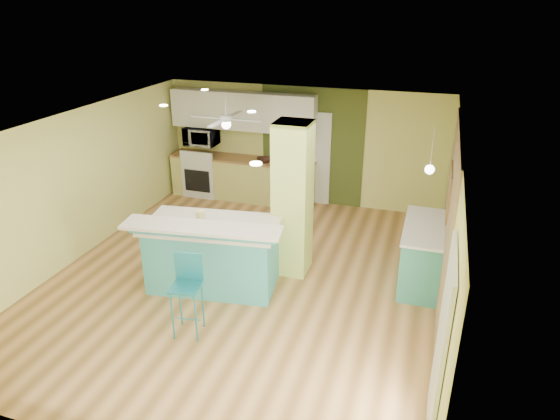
% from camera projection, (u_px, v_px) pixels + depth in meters
% --- Properties ---
extents(floor, '(6.00, 7.00, 0.01)m').
position_uv_depth(floor, '(245.00, 278.00, 8.09)').
color(floor, olive).
rests_on(floor, ground).
extents(ceiling, '(6.00, 7.00, 0.01)m').
position_uv_depth(ceiling, '(240.00, 126.00, 7.09)').
color(ceiling, white).
rests_on(ceiling, wall_back).
extents(wall_back, '(6.00, 0.01, 2.50)m').
position_uv_depth(wall_back, '(303.00, 146.00, 10.65)').
color(wall_back, '#DADA75').
rests_on(wall_back, floor).
extents(wall_front, '(6.00, 0.01, 2.50)m').
position_uv_depth(wall_front, '(99.00, 350.00, 4.52)').
color(wall_front, '#DADA75').
rests_on(wall_front, floor).
extents(wall_left, '(0.01, 7.00, 2.50)m').
position_uv_depth(wall_left, '(77.00, 186.00, 8.43)').
color(wall_left, '#DADA75').
rests_on(wall_left, floor).
extents(wall_right, '(0.01, 7.00, 2.50)m').
position_uv_depth(wall_right, '(449.00, 233.00, 6.75)').
color(wall_right, '#DADA75').
rests_on(wall_right, floor).
extents(wood_panel, '(0.02, 3.40, 2.50)m').
position_uv_depth(wood_panel, '(448.00, 216.00, 7.27)').
color(wood_panel, '#806649').
rests_on(wood_panel, floor).
extents(olive_accent, '(2.20, 0.02, 2.50)m').
position_uv_depth(olive_accent, '(312.00, 147.00, 10.58)').
color(olive_accent, '#445020').
rests_on(olive_accent, floor).
extents(interior_door, '(0.82, 0.05, 2.00)m').
position_uv_depth(interior_door, '(311.00, 158.00, 10.65)').
color(interior_door, silver).
rests_on(interior_door, floor).
extents(french_door, '(0.04, 1.08, 2.10)m').
position_uv_depth(french_door, '(440.00, 351.00, 4.82)').
color(french_door, silver).
rests_on(french_door, floor).
extents(column, '(0.55, 0.55, 2.50)m').
position_uv_depth(column, '(293.00, 200.00, 7.84)').
color(column, '#BFD864').
rests_on(column, floor).
extents(kitchen_run, '(3.25, 0.63, 0.94)m').
position_uv_depth(kitchen_run, '(242.00, 178.00, 11.06)').
color(kitchen_run, '#CAC76A').
rests_on(kitchen_run, floor).
extents(stove, '(0.76, 0.66, 1.08)m').
position_uv_depth(stove, '(203.00, 175.00, 11.32)').
color(stove, silver).
rests_on(stove, floor).
extents(upper_cabinets, '(3.20, 0.34, 0.80)m').
position_uv_depth(upper_cabinets, '(242.00, 111.00, 10.57)').
color(upper_cabinets, white).
rests_on(upper_cabinets, wall_back).
extents(microwave, '(0.70, 0.48, 0.39)m').
position_uv_depth(microwave, '(201.00, 136.00, 10.97)').
color(microwave, white).
rests_on(microwave, wall_back).
extents(ceiling_fan, '(1.41, 1.41, 0.61)m').
position_uv_depth(ceiling_fan, '(226.00, 119.00, 9.31)').
color(ceiling_fan, silver).
rests_on(ceiling_fan, ceiling).
extents(pendant_lamp, '(0.14, 0.14, 0.69)m').
position_uv_depth(pendant_lamp, '(430.00, 169.00, 7.25)').
color(pendant_lamp, white).
rests_on(pendant_lamp, ceiling).
extents(wall_decor, '(0.03, 0.90, 0.70)m').
position_uv_depth(wall_decor, '(449.00, 192.00, 7.34)').
color(wall_decor, brown).
rests_on(wall_decor, wood_panel).
extents(peninsula, '(2.34, 1.49, 1.23)m').
position_uv_depth(peninsula, '(213.00, 253.00, 7.66)').
color(peninsula, teal).
rests_on(peninsula, floor).
extents(bar_stool, '(0.43, 0.43, 1.14)m').
position_uv_depth(bar_stool, '(187.00, 282.00, 6.54)').
color(bar_stool, teal).
rests_on(bar_stool, floor).
extents(side_counter, '(0.64, 1.52, 0.98)m').
position_uv_depth(side_counter, '(422.00, 254.00, 7.79)').
color(side_counter, teal).
rests_on(side_counter, floor).
extents(fruit_bowl, '(0.44, 0.44, 0.08)m').
position_uv_depth(fruit_bowl, '(264.00, 160.00, 10.62)').
color(fruit_bowl, '#321D14').
rests_on(fruit_bowl, kitchen_run).
extents(canister, '(0.14, 0.14, 0.15)m').
position_uv_depth(canister, '(200.00, 215.00, 7.57)').
color(canister, yellow).
rests_on(canister, peninsula).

